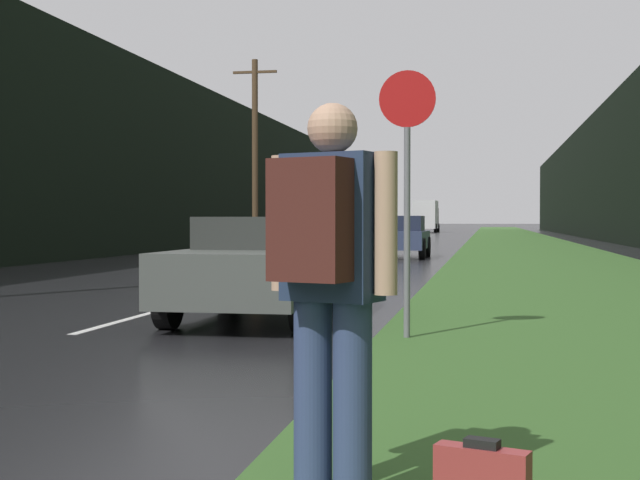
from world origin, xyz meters
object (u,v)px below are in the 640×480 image
Objects in this scene: hitchhiker_with_backpack at (329,275)px; car_passing_near at (262,266)px; suitcase at (482,478)px; car_passing_far at (401,236)px; stop_sign at (407,180)px; car_oncoming at (372,230)px; delivery_truck at (426,216)px.

car_passing_near is (-2.21, 7.38, -0.36)m from hitchhiker_with_backpack.
suitcase is 0.11× the size of car_passing_far.
car_passing_near is at bearing 140.72° from stop_sign.
car_passing_far is at bearing -79.69° from car_oncoming.
hitchhiker_with_backpack is at bearing 106.68° from car_passing_near.
hitchhiker_with_backpack is 26.63m from car_passing_far.
car_oncoming is (-5.46, 39.53, -0.99)m from stop_sign.
hitchhiker_with_backpack is 0.45× the size of car_passing_far.
car_passing_near is at bearing 90.00° from car_passing_far.
car_oncoming is at bearing 115.76° from suitcase.
hitchhiker_with_backpack is 7.71m from car_passing_near.
hitchhiker_with_backpack is 0.23× the size of delivery_truck.
car_passing_near reaches higher than suitcase.
car_passing_far is (-2.06, 20.84, -1.01)m from stop_sign.
suitcase is 0.06× the size of delivery_truck.
stop_sign is 6.68× the size of suitcase.
suitcase is 0.11× the size of car_passing_near.
delivery_truck reaches higher than hitchhiker_with_backpack.
car_passing_near is 19.15m from car_passing_far.
delivery_truck is at bearing -86.88° from car_passing_far.
hitchhiker_with_backpack is at bearing 94.76° from car_passing_far.
delivery_truck reaches higher than car_passing_far.
car_oncoming is (-6.30, 45.19, 0.60)m from suitcase.
hitchhiker_with_backpack is 0.44× the size of car_oncoming.
delivery_truck is at bearing 111.88° from suitcase.
stop_sign reaches higher than car_oncoming.
stop_sign reaches higher than car_passing_near.
hitchhiker_with_backpack reaches higher than suitcase.
car_oncoming is (-3.40, 37.85, 0.06)m from car_passing_near.
hitchhiker_with_backpack is at bearing -82.92° from car_oncoming.
stop_sign is at bearing -86.25° from delivery_truck.
stop_sign is 0.71× the size of car_passing_near.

